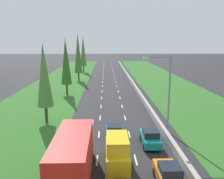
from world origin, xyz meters
TOP-DOWN VIEW (x-y plane):
  - ground_plane at (0.00, 60.00)m, footprint 300.00×300.00m
  - grass_verge_left at (-12.65, 60.00)m, footprint 14.00×140.00m
  - grass_verge_right at (14.35, 60.00)m, footprint 14.00×140.00m
  - median_barrier at (5.70, 60.00)m, footprint 0.44×120.00m
  - lane_markings at (0.00, 60.00)m, footprint 3.64×116.00m
  - yellow_van_centre_lane at (-0.00, 19.88)m, footprint 1.96×4.90m
  - orange_hatchback_right_lane at (3.70, 17.12)m, footprint 1.74×3.90m
  - teal_hatchback_right_lane at (3.60, 24.00)m, footprint 1.74×3.90m
  - red_box_truck_left_lane at (-3.26, 17.46)m, footprint 2.46×9.40m
  - blue_hatchback_centre_lane at (-0.08, 25.58)m, footprint 1.74×3.90m
  - poplar_tree_second at (-8.82, 31.51)m, footprint 2.06×2.06m
  - poplar_tree_third at (-8.74, 47.99)m, footprint 2.08×2.08m
  - poplar_tree_fourth at (-8.31, 65.20)m, footprint 2.12×2.12m
  - poplar_tree_fifth at (-8.58, 83.10)m, footprint 2.11×2.11m
  - street_light_mast at (5.98, 27.52)m, footprint 3.20×0.28m

SIDE VIEW (x-z plane):
  - ground_plane at x=0.00m, z-range 0.00..0.00m
  - lane_markings at x=0.00m, z-range 0.00..0.01m
  - grass_verge_left at x=-12.65m, z-range 0.00..0.04m
  - grass_verge_right at x=14.35m, z-range 0.00..0.04m
  - median_barrier at x=5.70m, z-range 0.00..0.85m
  - orange_hatchback_right_lane at x=3.70m, z-range -0.02..1.70m
  - teal_hatchback_right_lane at x=3.60m, z-range -0.02..1.70m
  - blue_hatchback_centre_lane at x=-0.08m, z-range -0.02..1.70m
  - yellow_van_centre_lane at x=0.00m, z-range -0.01..2.81m
  - red_box_truck_left_lane at x=-3.26m, z-range 0.09..4.27m
  - street_light_mast at x=5.98m, z-range 0.73..9.73m
  - poplar_tree_second at x=-8.82m, z-range 1.05..11.45m
  - poplar_tree_third at x=-8.74m, z-range 1.05..12.31m
  - poplar_tree_fifth at x=-8.58m, z-range 1.05..13.59m
  - poplar_tree_fourth at x=-8.31m, z-range 1.05..13.79m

